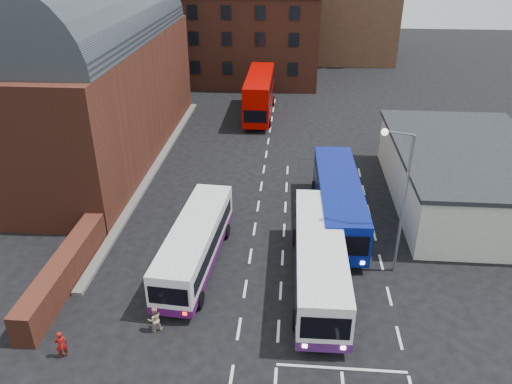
# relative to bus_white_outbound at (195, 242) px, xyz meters

# --- Properties ---
(ground) EXTENTS (180.00, 180.00, 0.00)m
(ground) POSITION_rel_bus_white_outbound_xyz_m (3.15, -4.44, -1.66)
(ground) COLOR black
(railway_station) EXTENTS (12.00, 28.00, 16.00)m
(railway_station) POSITION_rel_bus_white_outbound_xyz_m (-12.35, 16.56, 5.97)
(railway_station) COLOR #602B1E
(railway_station) RESTS_ON ground
(forecourt_wall) EXTENTS (1.20, 10.00, 1.80)m
(forecourt_wall) POSITION_rel_bus_white_outbound_xyz_m (-7.05, -2.44, -0.76)
(forecourt_wall) COLOR #602B1E
(forecourt_wall) RESTS_ON ground
(cream_building) EXTENTS (10.40, 16.40, 4.25)m
(cream_building) POSITION_rel_bus_white_outbound_xyz_m (18.15, 9.56, 0.49)
(cream_building) COLOR beige
(cream_building) RESTS_ON ground
(brick_terrace) EXTENTS (22.00, 10.00, 11.00)m
(brick_terrace) POSITION_rel_bus_white_outbound_xyz_m (-2.85, 41.56, 3.84)
(brick_terrace) COLOR brown
(brick_terrace) RESTS_ON ground
(castle_keep) EXTENTS (22.00, 22.00, 12.00)m
(castle_keep) POSITION_rel_bus_white_outbound_xyz_m (9.15, 61.56, 4.34)
(castle_keep) COLOR brown
(castle_keep) RESTS_ON ground
(bus_white_outbound) EXTENTS (3.19, 10.48, 2.82)m
(bus_white_outbound) POSITION_rel_bus_white_outbound_xyz_m (0.00, 0.00, 0.00)
(bus_white_outbound) COLOR white
(bus_white_outbound) RESTS_ON ground
(bus_white_inbound) EXTENTS (2.99, 11.44, 3.11)m
(bus_white_inbound) POSITION_rel_bus_white_outbound_xyz_m (7.23, -1.30, 0.17)
(bus_white_inbound) COLOR white
(bus_white_inbound) RESTS_ON ground
(bus_blue) EXTENTS (3.23, 11.90, 3.23)m
(bus_blue) POSITION_rel_bus_white_outbound_xyz_m (8.72, 5.62, 0.24)
(bus_blue) COLOR navy
(bus_blue) RESTS_ON ground
(bus_red_double) EXTENTS (2.88, 11.32, 4.53)m
(bus_red_double) POSITION_rel_bus_white_outbound_xyz_m (1.73, 27.70, 0.74)
(bus_red_double) COLOR #BB0400
(bus_red_double) RESTS_ON ground
(street_lamp) EXTENTS (1.71, 0.73, 8.71)m
(street_lamp) POSITION_rel_bus_white_outbound_xyz_m (11.46, 0.48, 3.59)
(street_lamp) COLOR slate
(street_lamp) RESTS_ON ground
(pedestrian_red) EXTENTS (0.66, 0.59, 1.51)m
(pedestrian_red) POSITION_rel_bus_white_outbound_xyz_m (-4.92, -7.75, -0.91)
(pedestrian_red) COLOR maroon
(pedestrian_red) RESTS_ON ground
(pedestrian_beige) EXTENTS (0.88, 0.81, 1.45)m
(pedestrian_beige) POSITION_rel_bus_white_outbound_xyz_m (-1.03, -5.67, -0.94)
(pedestrian_beige) COLOR tan
(pedestrian_beige) RESTS_ON ground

